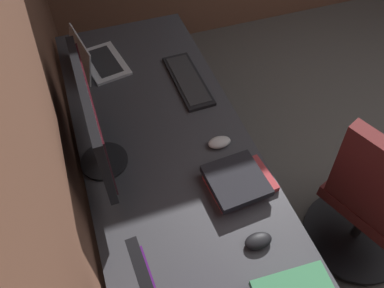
# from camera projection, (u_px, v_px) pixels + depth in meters

# --- Properties ---
(wall_back) EXTENTS (4.99, 0.10, 2.60)m
(wall_back) POSITION_uv_depth(u_px,v_px,m) (26.00, 177.00, 0.88)
(wall_back) COLOR brown
(wall_back) RESTS_ON ground
(desk) EXTENTS (2.37, 0.75, 0.73)m
(desk) POSITION_uv_depth(u_px,v_px,m) (181.00, 189.00, 1.60)
(desk) COLOR #38383D
(desk) RESTS_ON ground
(drawer_pedestal) EXTENTS (0.40, 0.51, 0.69)m
(drawer_pedestal) POSITION_uv_depth(u_px,v_px,m) (155.00, 163.00, 2.09)
(drawer_pedestal) COLOR #38383D
(drawer_pedestal) RESTS_ON ground
(monitor_primary) EXTENTS (0.58, 0.20, 0.44)m
(monitor_primary) POSITION_uv_depth(u_px,v_px,m) (93.00, 121.00, 1.42)
(monitor_primary) COLOR black
(monitor_primary) RESTS_ON desk
(laptop_leftmost) EXTENTS (0.35, 0.28, 0.19)m
(laptop_leftmost) POSITION_uv_depth(u_px,v_px,m) (95.00, 59.00, 1.98)
(laptop_leftmost) COLOR silver
(laptop_leftmost) RESTS_ON desk
(keyboard_main) EXTENTS (0.42, 0.15, 0.02)m
(keyboard_main) POSITION_uv_depth(u_px,v_px,m) (188.00, 80.00, 1.93)
(keyboard_main) COLOR black
(keyboard_main) RESTS_ON desk
(mouse_main) EXTENTS (0.06, 0.10, 0.03)m
(mouse_main) POSITION_uv_depth(u_px,v_px,m) (219.00, 142.00, 1.66)
(mouse_main) COLOR silver
(mouse_main) RESTS_ON desk
(mouse_spare) EXTENTS (0.06, 0.10, 0.03)m
(mouse_spare) POSITION_uv_depth(u_px,v_px,m) (258.00, 241.00, 1.37)
(mouse_spare) COLOR black
(mouse_spare) RESTS_ON desk
(book_stack_far) EXTENTS (0.24, 0.27, 0.06)m
(book_stack_far) POSITION_uv_depth(u_px,v_px,m) (238.00, 181.00, 1.52)
(book_stack_far) COLOR #B2383D
(book_stack_far) RESTS_ON desk
(office_chair) EXTENTS (0.56, 0.61, 0.97)m
(office_chair) POSITION_uv_depth(u_px,v_px,m) (373.00, 205.00, 1.80)
(office_chair) COLOR maroon
(office_chair) RESTS_ON ground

